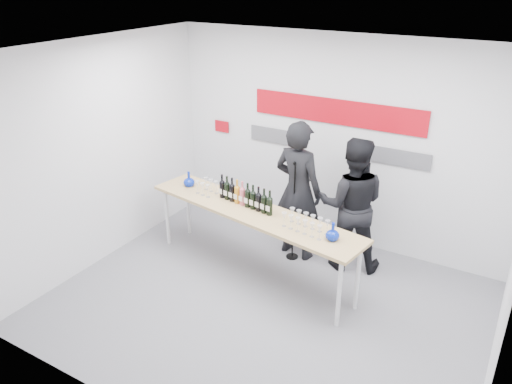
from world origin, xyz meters
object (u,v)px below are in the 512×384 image
presenter_left (298,191)px  mic_stand (293,230)px  presenter_right (351,205)px  tasting_table (252,215)px

presenter_left → mic_stand: presenter_left is taller
presenter_right → mic_stand: size_ratio=1.26×
tasting_table → mic_stand: size_ratio=2.17×
presenter_left → presenter_right: presenter_left is taller
tasting_table → presenter_left: 0.81m
presenter_left → tasting_table: bearing=77.1°
tasting_table → presenter_right: presenter_right is taller
tasting_table → presenter_left: (0.28, 0.75, 0.12)m
tasting_table → presenter_left: bearing=79.1°
tasting_table → presenter_right: (1.02, 0.83, 0.06)m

